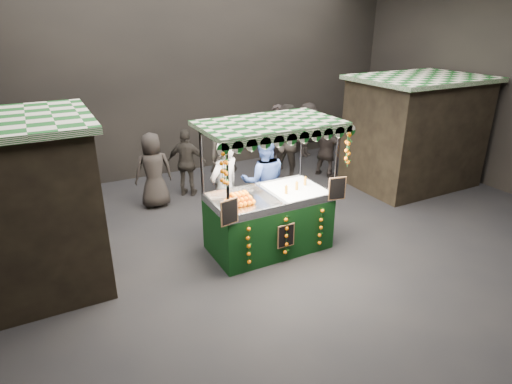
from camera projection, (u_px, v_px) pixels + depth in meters
ground at (290, 250)px, 7.63m from camera, size 12.00×12.00×0.00m
market_hall at (297, 52)px, 6.34m from camera, size 12.10×10.10×5.05m
neighbour_stall_right at (414, 131)px, 10.25m from camera, size 3.00×2.20×2.60m
juice_stall at (270, 212)px, 7.44m from camera, size 2.38×1.40×2.30m
vendor_grey at (224, 189)px, 7.79m from camera, size 0.81×0.69×1.89m
vendor_blue at (264, 181)px, 8.26m from camera, size 1.08×0.97×1.83m
shopper_0 at (224, 157)px, 9.71m from camera, size 0.71×0.52×1.81m
shopper_1 at (289, 144)px, 10.42m from camera, size 1.20×1.17×1.94m
shopper_2 at (187, 163)px, 9.71m from camera, size 0.96×0.84×1.56m
shopper_3 at (307, 130)px, 12.49m from camera, size 1.17×0.99×1.58m
shopper_4 at (153, 171)px, 9.11m from camera, size 0.83×0.57×1.64m
shopper_5 at (327, 146)px, 10.97m from camera, size 0.99×1.54×1.59m
shopper_6 at (277, 137)px, 11.44m from camera, size 0.68×0.76×1.74m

